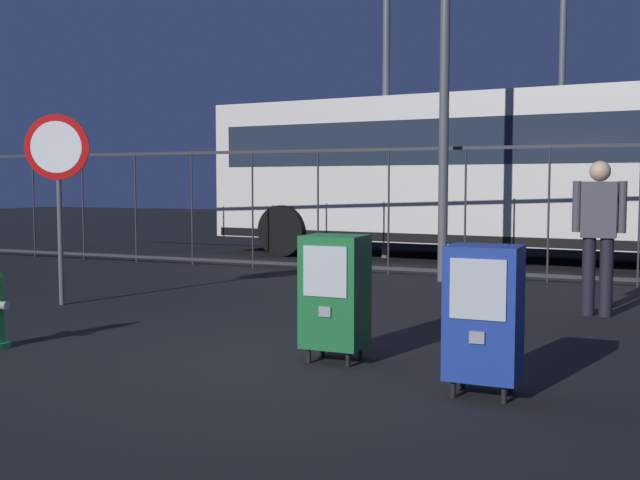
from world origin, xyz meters
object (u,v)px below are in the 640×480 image
traffic_cone (469,307)px  stop_sign (58,169)px  pedestrian (599,229)px  street_light_far_left (563,25)px  newspaper_box_primary (484,312)px  newspaper_box_secondary (335,291)px  bus_near (487,168)px  bus_far (617,171)px  street_light_near_left (387,16)px

traffic_cone → stop_sign: bearing=-177.8°
pedestrian → street_light_far_left: 9.25m
street_light_far_left → stop_sign: bearing=-114.2°
traffic_cone → newspaper_box_primary: bearing=-75.0°
newspaper_box_secondary → bus_near: 8.76m
traffic_cone → bus_near: size_ratio=0.05×
bus_far → street_light_far_left: (-1.05, -2.27, 3.03)m
traffic_cone → bus_far: size_ratio=0.05×
street_light_near_left → newspaper_box_primary: bearing=-67.3°
newspaper_box_secondary → bus_near: bus_near is taller
pedestrian → street_light_near_left: 7.55m
newspaper_box_secondary → traffic_cone: 1.72m
pedestrian → street_light_near_left: street_light_near_left is taller
newspaper_box_primary → pedestrian: (0.50, 3.58, 0.38)m
bus_near → street_light_far_left: bearing=74.2°
bus_near → traffic_cone: bearing=-75.6°
bus_near → street_light_near_left: bearing=-162.3°
newspaper_box_primary → street_light_far_left: 12.64m
stop_sign → bus_far: (5.57, 12.33, 0.11)m
bus_far → street_light_far_left: size_ratio=1.28×
newspaper_box_secondary → stop_sign: stop_sign is taller
pedestrian → street_light_near_left: (-4.15, 5.17, 3.61)m
street_light_near_left → traffic_cone: bearing=-65.2°
pedestrian → traffic_cone: 1.99m
newspaper_box_primary → pedestrian: 3.63m
newspaper_box_secondary → bus_near: (-0.52, 8.67, 1.14)m
pedestrian → traffic_cone: (-1.04, -1.54, -0.69)m
stop_sign → traffic_cone: size_ratio=4.21×
newspaper_box_secondary → street_light_near_left: 9.45m
newspaper_box_secondary → street_light_near_left: bearing=106.0°
street_light_near_left → street_light_far_left: (2.84, 3.16, 0.18)m
newspaper_box_primary → street_light_near_left: 10.29m
bus_near → bus_far: bearing=72.0°
newspaper_box_primary → street_light_near_left: size_ratio=0.13×
newspaper_box_primary → stop_sign: (-5.34, 1.84, 1.03)m
newspaper_box_secondary → street_light_far_left: size_ratio=0.12×
pedestrian → bus_near: bearing=112.4°
stop_sign → bus_near: size_ratio=0.21×
newspaper_box_primary → traffic_cone: size_ratio=1.92×
newspaper_box_primary → newspaper_box_secondary: (-1.30, 0.52, 0.00)m
newspaper_box_secondary → traffic_cone: newspaper_box_secondary is taller
newspaper_box_secondary → traffic_cone: (0.75, 1.52, -0.31)m
newspaper_box_primary → newspaper_box_secondary: same height
stop_sign → bus_near: bus_near is taller
newspaper_box_primary → newspaper_box_secondary: 1.40m
newspaper_box_primary → street_light_far_left: bearing=93.9°
newspaper_box_primary → bus_far: bearing=89.1°
newspaper_box_secondary → pedestrian: pedestrian is taller
bus_far → street_light_near_left: size_ratio=1.34×
newspaper_box_primary → traffic_cone: newspaper_box_primary is taller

